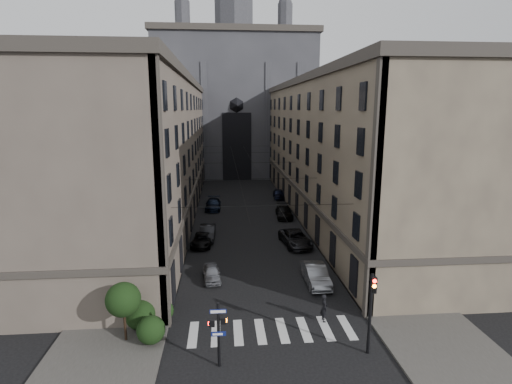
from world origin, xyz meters
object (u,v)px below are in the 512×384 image
object	(u,v)px
car_left_midfar	(202,240)
car_right_midnear	(296,238)
car_right_midfar	(284,212)
pedestrian	(324,308)
gothic_tower	(235,95)
car_right_far	(279,194)
car_left_near	(212,273)
car_right_near	(316,275)
pedestrian_signal_left	(218,330)
car_left_far	(213,204)
traffic_light_right	(371,304)
car_left_midnear	(207,233)

from	to	relation	value
car_left_midfar	car_right_midnear	world-z (taller)	car_right_midnear
car_right_midnear	car_right_midfar	distance (m)	11.63
car_right_midnear	pedestrian	world-z (taller)	pedestrian
pedestrian	gothic_tower	bearing A→B (deg)	0.86
car_right_midfar	car_right_far	size ratio (longest dim) A/B	1.17
car_left_near	car_right_near	size ratio (longest dim) A/B	0.75
car_left_midfar	car_right_near	xyz separation A→B (m)	(10.14, -10.70, 0.17)
pedestrian_signal_left	car_right_midnear	xyz separation A→B (m)	(8.27, 20.43, -1.52)
car_right_far	car_left_far	bearing A→B (deg)	-144.91
gothic_tower	pedestrian_signal_left	xyz separation A→B (m)	(-3.51, -73.46, -15.48)
car_left_midfar	car_left_far	size ratio (longest dim) A/B	0.87
car_left_far	car_right_far	size ratio (longest dim) A/B	1.19
car_right_midnear	car_right_far	size ratio (longest dim) A/B	1.27
car_left_far	car_right_near	world-z (taller)	car_right_near
gothic_tower	traffic_light_right	distance (m)	74.67
car_left_midfar	car_right_midfar	bearing A→B (deg)	52.10
car_left_near	pedestrian	size ratio (longest dim) A/B	1.85
gothic_tower	car_left_far	size ratio (longest dim) A/B	10.75
car_right_far	pedestrian	size ratio (longest dim) A/B	2.26
car_left_near	car_right_far	distance (m)	33.43
traffic_light_right	car_left_far	size ratio (longest dim) A/B	0.96
car_left_near	car_left_far	world-z (taller)	car_left_far
pedestrian_signal_left	pedestrian	size ratio (longest dim) A/B	1.98
car_right_midnear	car_left_midfar	bearing A→B (deg)	168.43
traffic_light_right	pedestrian	xyz separation A→B (m)	(-1.75, 4.04, -2.28)
car_right_near	pedestrian	size ratio (longest dim) A/B	2.48
car_left_midfar	car_right_midnear	bearing A→B (deg)	2.35
car_right_near	car_right_midfar	distance (m)	21.49
car_left_midnear	pedestrian	size ratio (longest dim) A/B	2.41
car_right_midnear	pedestrian_signal_left	bearing A→B (deg)	-118.99
car_right_far	gothic_tower	bearing A→B (deg)	105.87
car_left_midfar	car_right_midfar	xyz separation A→B (m)	(10.74, 10.79, 0.12)
car_right_far	car_right_near	bearing A→B (deg)	-88.57
car_left_far	car_right_near	bearing A→B (deg)	-69.57
car_right_far	pedestrian	bearing A→B (deg)	-89.39
car_left_far	car_left_midnear	bearing A→B (deg)	-90.19
car_left_midnear	car_right_near	xyz separation A→B (m)	(9.65, -12.83, 0.02)
car_left_far	car_right_midfar	xyz separation A→B (m)	(9.87, -5.35, -0.01)
car_right_midnear	car_left_midnear	bearing A→B (deg)	156.15
car_left_midfar	pedestrian	xyz separation A→B (m)	(9.29, -16.80, 0.36)
gothic_tower	car_left_midnear	xyz separation A→B (m)	(-4.96, -50.07, -17.00)
car_right_near	pedestrian	bearing A→B (deg)	-98.42
car_left_midnear	car_left_far	size ratio (longest dim) A/B	0.90
car_left_near	pedestrian	world-z (taller)	pedestrian
pedestrian_signal_left	traffic_light_right	bearing A→B (deg)	2.64
pedestrian	car_left_midfar	bearing A→B (deg)	26.63
pedestrian_signal_left	car_left_far	world-z (taller)	pedestrian_signal_left
pedestrian_signal_left	car_right_midfar	world-z (taller)	pedestrian_signal_left
traffic_light_right	car_left_midfar	size ratio (longest dim) A/B	1.11
car_right_near	car_right_midfar	world-z (taller)	car_right_near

